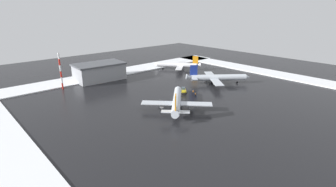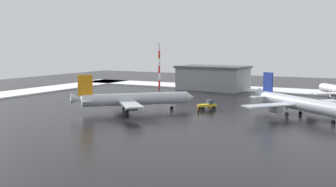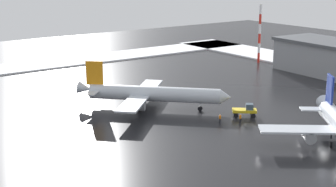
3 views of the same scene
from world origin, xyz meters
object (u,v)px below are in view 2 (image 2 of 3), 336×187
pushback_tug (208,105)px  ground_crew_mid_apron (211,108)px  cargo_hangar (213,78)px  airplane_foreground_jet (133,99)px  airplane_parked_portside (300,103)px  ground_crew_by_nose_gear (198,110)px  antenna_mast (159,66)px

pushback_tug → ground_crew_mid_apron: (-2.39, 3.67, -0.31)m
cargo_hangar → airplane_foreground_jet: bearing=94.8°
cargo_hangar → airplane_parked_portside: bearing=134.1°
cargo_hangar → ground_crew_by_nose_gear: bearing=111.5°
ground_crew_mid_apron → antenna_mast: antenna_mast is taller
pushback_tug → ground_crew_by_nose_gear: bearing=-136.6°
cargo_hangar → antenna_mast: bearing=12.1°
pushback_tug → cargo_hangar: cargo_hangar is taller
airplane_foreground_jet → pushback_tug: airplane_foreground_jet is taller
ground_crew_by_nose_gear → antenna_mast: (38.16, -48.80, 7.53)m
airplane_parked_portside → antenna_mast: size_ratio=1.59×
pushback_tug → antenna_mast: 56.90m
airplane_parked_portside → cargo_hangar: 60.83m
airplane_parked_portside → ground_crew_mid_apron: size_ratio=15.82×
ground_crew_mid_apron → ground_crew_by_nose_gear: bearing=-95.6°
airplane_foreground_jet → pushback_tug: size_ratio=5.04×
airplane_foreground_jet → ground_crew_mid_apron: airplane_foreground_jet is taller
ground_crew_mid_apron → cargo_hangar: bearing=138.0°
ground_crew_mid_apron → antenna_mast: size_ratio=0.10×
pushback_tug → ground_crew_by_nose_gear: 6.88m
airplane_foreground_jet → ground_crew_by_nose_gear: bearing=-27.1°
ground_crew_by_nose_gear → cargo_hangar: 54.99m
airplane_parked_portside → ground_crew_mid_apron: airplane_parked_portside is taller
airplane_foreground_jet → ground_crew_mid_apron: (-17.60, -7.94, -2.12)m
ground_crew_mid_apron → cargo_hangar: (19.30, -48.90, 3.47)m
airplane_parked_portside → pushback_tug: (22.99, -0.66, -1.89)m
airplane_parked_portside → antenna_mast: bearing=-176.8°
ground_crew_mid_apron → airplane_foreground_jet: bearing=-129.2°
antenna_mast → cargo_hangar: bearing=-171.0°
airplane_parked_portside → airplane_foreground_jet: bearing=-125.8°
ground_crew_by_nose_gear → ground_crew_mid_apron: size_ratio=1.00×
ground_crew_by_nose_gear → antenna_mast: bearing=-126.1°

